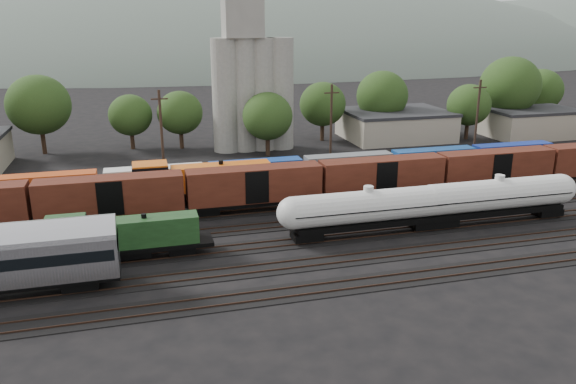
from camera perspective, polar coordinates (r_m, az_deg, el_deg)
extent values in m
plane|color=black|center=(59.76, 0.38, -3.31)|extent=(600.00, 600.00, 0.00)
cube|color=black|center=(46.67, 5.38, -9.52)|extent=(180.00, 3.20, 0.08)
cube|color=#382319|center=(46.03, 5.70, -9.82)|extent=(180.00, 0.08, 0.16)
cube|color=#382319|center=(47.23, 5.08, -9.06)|extent=(180.00, 0.08, 0.16)
cube|color=black|center=(50.91, 3.41, -7.09)|extent=(180.00, 3.20, 0.08)
cube|color=#382319|center=(50.26, 3.68, -7.33)|extent=(180.00, 0.08, 0.16)
cube|color=#382319|center=(51.49, 3.16, -6.69)|extent=(180.00, 0.08, 0.16)
cube|color=black|center=(55.28, 1.77, -5.03)|extent=(180.00, 3.20, 0.08)
cube|color=#382319|center=(54.61, 1.99, -5.23)|extent=(180.00, 0.08, 0.16)
cube|color=#382319|center=(55.88, 1.56, -4.69)|extent=(180.00, 0.08, 0.16)
cube|color=black|center=(59.74, 0.38, -3.27)|extent=(180.00, 3.20, 0.08)
cube|color=#382319|center=(59.07, 0.56, -3.44)|extent=(180.00, 0.08, 0.16)
cube|color=#382319|center=(60.36, 0.20, -2.97)|extent=(180.00, 0.08, 0.16)
cube|color=black|center=(64.29, -0.81, -1.76)|extent=(180.00, 3.20, 0.08)
cube|color=#382319|center=(63.60, -0.65, -1.90)|extent=(180.00, 0.08, 0.16)
cube|color=#382319|center=(64.92, -0.97, -1.49)|extent=(180.00, 0.08, 0.16)
cube|color=black|center=(68.90, -1.85, -0.45)|extent=(180.00, 3.20, 0.08)
cube|color=#382319|center=(68.21, -1.71, -0.56)|extent=(180.00, 0.08, 0.16)
cube|color=#382319|center=(69.54, -1.98, -0.21)|extent=(180.00, 0.08, 0.16)
cube|color=black|center=(73.56, -2.75, 0.70)|extent=(180.00, 3.20, 0.08)
cube|color=#382319|center=(72.86, -2.63, 0.61)|extent=(180.00, 0.08, 0.16)
cube|color=#382319|center=(74.20, -2.87, 0.91)|extent=(180.00, 0.08, 0.16)
cube|color=black|center=(52.78, -16.28, -5.48)|extent=(15.85, 2.70, 0.37)
cube|color=black|center=(52.94, -16.24, -5.90)|extent=(4.66, 2.05, 0.75)
cube|color=#1A3D19|center=(52.22, -14.32, -3.86)|extent=(9.51, 2.24, 2.52)
cube|color=#1A3D19|center=(52.56, -21.62, -4.11)|extent=(3.36, 2.70, 3.08)
cube|color=black|center=(52.23, -21.74, -3.10)|extent=(3.45, 2.80, 0.84)
cube|color=#1A3D19|center=(53.13, -23.91, -4.97)|extent=(1.49, 2.24, 1.68)
cylinder|color=black|center=(51.74, -14.44, -2.41)|extent=(0.47, 0.47, 0.47)
cube|color=black|center=(53.45, -21.68, -6.46)|extent=(2.42, 1.87, 0.65)
cube|color=black|center=(53.06, -10.73, -5.65)|extent=(2.42, 1.87, 0.65)
cylinder|color=silver|center=(56.31, 8.10, -1.44)|extent=(15.47, 3.19, 3.19)
sphere|color=silver|center=(53.84, 0.50, -2.15)|extent=(3.19, 3.19, 3.19)
sphere|color=silver|center=(59.69, 14.95, -0.78)|extent=(3.19, 3.19, 3.19)
cylinder|color=silver|center=(55.76, 8.18, 0.33)|extent=(0.99, 0.99, 0.55)
cube|color=black|center=(56.31, 8.10, -1.44)|extent=(15.82, 3.34, 0.09)
cube|color=black|center=(56.90, 8.03, -3.11)|extent=(14.94, 2.42, 0.55)
cube|color=black|center=(55.06, 1.91, -4.39)|extent=(2.86, 2.20, 0.77)
cube|color=black|center=(59.79, 13.60, -3.09)|extent=(2.86, 2.20, 0.77)
cylinder|color=silver|center=(63.47, 20.55, -0.20)|extent=(15.64, 3.22, 3.22)
sphere|color=silver|center=(59.34, 14.37, -0.81)|extent=(3.22, 3.22, 3.22)
sphere|color=silver|center=(68.24, 25.91, 0.32)|extent=(3.22, 3.22, 3.22)
cylinder|color=silver|center=(62.98, 20.72, 1.39)|extent=(1.00, 1.00, 0.56)
cube|color=black|center=(63.47, 20.55, -0.20)|extent=(15.99, 3.38, 0.09)
cube|color=black|center=(63.99, 20.38, -1.72)|extent=(15.11, 2.44, 0.56)
cube|color=black|center=(60.81, 15.37, -2.88)|extent=(2.89, 2.22, 0.78)
cube|color=black|center=(68.02, 24.73, -1.74)|extent=(2.89, 2.22, 0.78)
cube|color=black|center=(48.67, -20.28, -8.57)|extent=(2.81, 2.16, 0.76)
cube|color=black|center=(67.18, -8.69, 0.09)|extent=(19.41, 3.13, 0.43)
cube|color=black|center=(67.32, -8.67, -0.30)|extent=(5.39, 2.37, 0.86)
cube|color=#D55D12|center=(66.98, -6.78, 1.61)|extent=(11.65, 2.59, 2.91)
cube|color=#D55D12|center=(66.28, -13.77, 1.35)|extent=(3.88, 3.13, 3.56)
cube|color=black|center=(65.99, -13.84, 2.29)|extent=(3.99, 3.23, 0.97)
cube|color=#D55D12|center=(66.52, -16.05, 0.50)|extent=(1.73, 2.59, 1.94)
cylinder|color=black|center=(66.57, -6.83, 2.95)|extent=(0.54, 0.54, 0.54)
cube|color=black|center=(67.05, -13.94, -0.89)|extent=(2.80, 2.16, 0.75)
cube|color=black|center=(68.29, -3.49, -0.06)|extent=(2.80, 2.16, 0.75)
cube|color=black|center=(62.22, -17.42, -2.11)|extent=(15.00, 2.60, 0.40)
cube|color=#481C11|center=(61.58, -17.59, -0.27)|extent=(15.00, 2.90, 3.80)
cube|color=black|center=(63.29, -3.39, -0.99)|extent=(15.00, 2.60, 0.40)
cube|color=#481C11|center=(62.67, -3.43, 0.83)|extent=(15.00, 2.90, 3.80)
cube|color=black|center=(67.93, 9.42, 0.09)|extent=(15.00, 2.60, 0.40)
cube|color=#481C11|center=(67.35, 9.51, 1.79)|extent=(15.00, 2.90, 3.80)
cube|color=black|center=(75.48, 20.14, 0.99)|extent=(15.00, 2.60, 0.40)
cube|color=#481C11|center=(74.96, 20.30, 2.53)|extent=(15.00, 2.90, 3.80)
cube|color=black|center=(73.42, -2.75, 1.04)|extent=(160.00, 2.60, 0.60)
cube|color=#BB4113|center=(72.32, -23.54, 0.65)|extent=(12.00, 2.40, 2.60)
cube|color=silver|center=(71.45, -13.37, 1.46)|extent=(12.00, 2.40, 2.60)
cube|color=navy|center=(72.86, -3.28, 2.21)|extent=(12.00, 2.40, 2.60)
cube|color=slate|center=(76.42, 6.16, 2.86)|extent=(12.00, 2.40, 2.60)
cube|color=navy|center=(81.84, 14.56, 3.37)|extent=(12.00, 2.40, 2.60)
cube|color=navy|center=(88.79, 21.80, 3.75)|extent=(12.00, 2.40, 2.60)
cylinder|color=gray|center=(91.75, -6.34, 9.67)|extent=(4.40, 4.40, 18.00)
cylinder|color=gray|center=(92.26, -4.47, 9.76)|extent=(4.40, 4.40, 18.00)
cylinder|color=gray|center=(92.86, -2.63, 9.85)|extent=(4.40, 4.40, 18.00)
cylinder|color=gray|center=(93.55, -0.81, 9.92)|extent=(4.40, 4.40, 18.00)
cube|color=gray|center=(91.47, -4.67, 17.86)|extent=(6.00, 5.00, 8.00)
cube|color=#9E937F|center=(104.01, 10.83, 6.63)|extent=(18.00, 14.00, 4.60)
cube|color=#232326|center=(103.58, 10.91, 8.01)|extent=(18.36, 14.28, 0.50)
cube|color=#9E937F|center=(113.13, 23.51, 6.35)|extent=(16.00, 10.00, 4.60)
cube|color=#232326|center=(112.74, 23.67, 7.62)|extent=(16.32, 10.20, 0.50)
cylinder|color=black|center=(98.60, -23.57, 4.62)|extent=(0.70, 0.70, 3.63)
ellipsoid|color=#2A4519|center=(97.59, -24.00, 8.10)|extent=(9.85, 9.85, 9.33)
cylinder|color=black|center=(97.45, -15.52, 5.00)|extent=(0.70, 0.70, 2.61)
ellipsoid|color=#2A4519|center=(96.66, -15.73, 7.53)|extent=(7.09, 7.09, 6.72)
cylinder|color=black|center=(96.09, -10.77, 5.20)|extent=(0.70, 0.70, 2.76)
ellipsoid|color=#2A4519|center=(95.25, -10.92, 7.92)|extent=(7.49, 7.49, 7.09)
cylinder|color=black|center=(89.35, -2.07, 4.63)|extent=(0.70, 0.70, 2.89)
ellipsoid|color=#2A4519|center=(88.41, -2.10, 7.71)|extent=(7.86, 7.86, 7.44)
cylinder|color=black|center=(100.64, 3.49, 6.08)|extent=(0.70, 0.70, 2.99)
ellipsoid|color=#2A4519|center=(99.79, 3.54, 8.91)|extent=(8.11, 8.11, 7.68)
cylinder|color=black|center=(105.61, 9.39, 6.54)|extent=(0.70, 0.70, 3.44)
ellipsoid|color=#2A4519|center=(104.71, 9.54, 9.65)|extent=(9.35, 9.35, 8.85)
cylinder|color=black|center=(106.63, 17.67, 5.89)|extent=(0.70, 0.70, 2.84)
ellipsoid|color=#2A4519|center=(105.86, 17.91, 8.42)|extent=(7.70, 7.70, 7.29)
cylinder|color=black|center=(114.93, 21.25, 6.64)|extent=(0.70, 0.70, 4.11)
ellipsoid|color=#2A4519|center=(114.00, 21.63, 10.03)|extent=(11.15, 11.15, 10.56)
cylinder|color=black|center=(126.18, 23.96, 6.98)|extent=(0.70, 0.70, 3.24)
ellipsoid|color=#2A4519|center=(125.45, 24.26, 9.42)|extent=(8.80, 8.80, 8.34)
cylinder|color=black|center=(77.41, -12.70, 5.68)|extent=(0.36, 0.36, 12.00)
cube|color=black|center=(76.62, -12.94, 9.20)|extent=(2.20, 0.18, 0.18)
cylinder|color=black|center=(81.93, 4.39, 6.68)|extent=(0.36, 0.36, 12.00)
cube|color=black|center=(81.19, 4.47, 10.01)|extent=(2.20, 0.18, 0.18)
cylinder|color=black|center=(92.65, 18.64, 7.07)|extent=(0.36, 0.36, 12.00)
cube|color=black|center=(91.99, 18.93, 10.01)|extent=(2.20, 0.18, 0.18)
ellipsoid|color=#59665B|center=(321.65, -5.24, 9.42)|extent=(520.00, 286.00, 130.00)
ellipsoid|color=#59665B|center=(419.08, 26.41, 10.28)|extent=(400.00, 220.00, 100.00)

